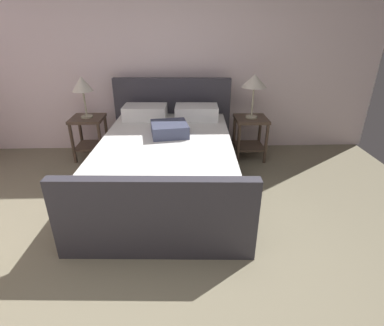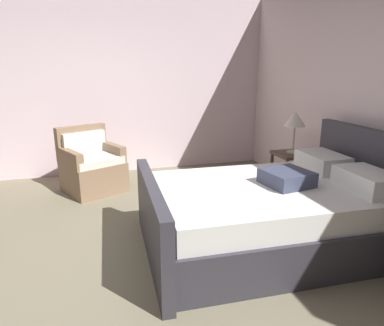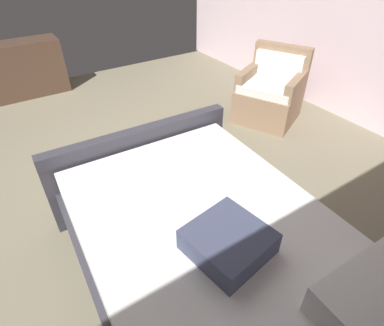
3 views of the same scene
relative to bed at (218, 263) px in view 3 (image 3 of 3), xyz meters
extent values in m
cube|color=#7B735B|center=(0.01, -1.66, -0.35)|extent=(5.94, 5.85, 0.02)
cube|color=#34323B|center=(0.00, -0.05, -0.14)|extent=(1.60, 2.20, 0.40)
cube|color=#34323B|center=(-0.05, -1.17, 0.03)|extent=(1.64, 0.17, 0.74)
cube|color=white|center=(0.00, -0.05, 0.17)|extent=(1.52, 2.14, 0.22)
cube|color=silver|center=(-0.31, 0.75, 0.37)|extent=(0.57, 0.38, 0.18)
cube|color=#3E445D|center=(0.03, 0.11, 0.35)|extent=(0.46, 0.46, 0.14)
cube|color=#8E6F54|center=(-2.08, -1.66, -0.13)|extent=(0.96, 0.96, 0.42)
cube|color=silver|center=(-2.08, -1.66, 0.13)|extent=(0.88, 0.88, 0.10)
cube|color=#8E6F54|center=(-2.36, -1.79, 0.32)|extent=(0.41, 0.70, 0.48)
cube|color=silver|center=(-2.28, -1.75, 0.29)|extent=(0.35, 0.60, 0.36)
cube|color=#8E6F54|center=(-1.95, -1.94, 0.19)|extent=(0.63, 0.37, 0.22)
cube|color=#8E6F54|center=(-2.21, -1.38, 0.19)|extent=(0.63, 0.37, 0.22)
cube|color=#4D3628|center=(0.49, -4.23, 0.05)|extent=(1.29, 0.44, 0.78)
cube|color=#5E2A26|center=(0.49, -4.46, 0.05)|extent=(1.23, 0.02, 0.66)
camera|label=1|loc=(0.18, -3.14, 1.45)|focal=27.90mm
camera|label=2|loc=(2.73, -1.62, 1.35)|focal=32.00mm
camera|label=3|loc=(0.80, 0.92, 1.70)|focal=29.21mm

